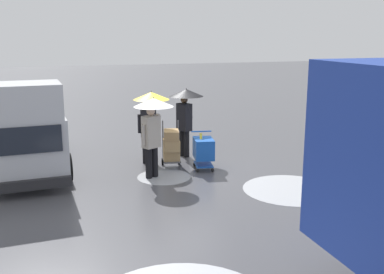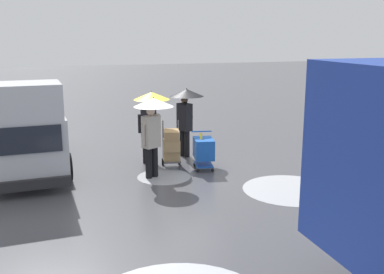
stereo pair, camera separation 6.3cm
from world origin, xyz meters
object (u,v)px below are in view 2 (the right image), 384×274
at_px(hand_dolly_boxes, 172,145).
at_px(cargo_van_parked_right, 23,129).
at_px(shopping_cart_vendor, 204,149).
at_px(pedestrian_white_side, 152,118).
at_px(pedestrian_pink_side, 150,110).
at_px(pedestrian_black_side, 186,106).

bearing_deg(hand_dolly_boxes, cargo_van_parked_right, -14.13).
distance_m(shopping_cart_vendor, pedestrian_white_side, 1.84).
bearing_deg(pedestrian_white_side, shopping_cart_vendor, -170.19).
relative_size(cargo_van_parked_right, pedestrian_white_side, 2.53).
relative_size(pedestrian_pink_side, pedestrian_white_side, 1.00).
xyz_separation_m(hand_dolly_boxes, pedestrian_black_side, (-0.74, -1.03, 0.93)).
distance_m(cargo_van_parked_right, hand_dolly_boxes, 4.11).
bearing_deg(shopping_cart_vendor, pedestrian_white_side, 9.81).
height_order(cargo_van_parked_right, pedestrian_pink_side, cargo_van_parked_right).
xyz_separation_m(shopping_cart_vendor, pedestrian_pink_side, (1.26, -1.07, 1.02)).
distance_m(cargo_van_parked_right, shopping_cart_vendor, 5.01).
relative_size(shopping_cart_vendor, pedestrian_black_side, 0.49).
relative_size(shopping_cart_vendor, hand_dolly_boxes, 0.79).
relative_size(hand_dolly_boxes, pedestrian_white_side, 0.61).
xyz_separation_m(cargo_van_parked_right, pedestrian_white_side, (-3.25, 1.69, 0.41)).
height_order(cargo_van_parked_right, pedestrian_white_side, cargo_van_parked_right).
distance_m(shopping_cart_vendor, hand_dolly_boxes, 0.92).
bearing_deg(pedestrian_black_side, pedestrian_pink_side, 18.28).
distance_m(cargo_van_parked_right, pedestrian_white_side, 3.69).
distance_m(cargo_van_parked_right, pedestrian_black_side, 4.71).
xyz_separation_m(hand_dolly_boxes, pedestrian_pink_side, (0.45, -0.64, 0.93)).
height_order(hand_dolly_boxes, pedestrian_black_side, pedestrian_black_side).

